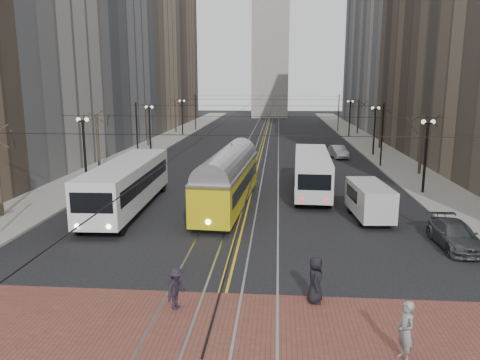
% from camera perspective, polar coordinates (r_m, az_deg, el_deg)
% --- Properties ---
extents(ground, '(260.00, 260.00, 0.00)m').
position_cam_1_polar(ground, '(21.06, -1.81, -12.46)').
color(ground, black).
rests_on(ground, ground).
extents(sidewalk_left, '(5.00, 140.00, 0.15)m').
position_cam_1_polar(sidewalk_left, '(66.89, -10.31, 4.23)').
color(sidewalk_left, gray).
rests_on(sidewalk_left, ground).
extents(sidewalk_right, '(5.00, 140.00, 0.15)m').
position_cam_1_polar(sidewalk_right, '(65.90, 15.85, 3.86)').
color(sidewalk_right, gray).
rests_on(sidewalk_right, ground).
extents(crosswalk_band, '(25.00, 6.00, 0.01)m').
position_cam_1_polar(crosswalk_band, '(17.51, -3.35, -17.79)').
color(crosswalk_band, brown).
rests_on(crosswalk_band, ground).
extents(streetcar_rails, '(4.80, 130.00, 0.02)m').
position_cam_1_polar(streetcar_rails, '(64.69, 2.67, 4.09)').
color(streetcar_rails, gray).
rests_on(streetcar_rails, ground).
extents(centre_lines, '(0.42, 130.00, 0.01)m').
position_cam_1_polar(centre_lines, '(64.69, 2.67, 4.09)').
color(centre_lines, gold).
rests_on(centre_lines, ground).
extents(building_left_mid, '(16.00, 20.00, 34.00)m').
position_cam_1_polar(building_left_mid, '(71.22, -19.24, 17.89)').
color(building_left_mid, slate).
rests_on(building_left_mid, ground).
extents(building_left_far, '(16.00, 20.00, 40.00)m').
position_cam_1_polar(building_left_far, '(109.26, -10.55, 17.55)').
color(building_left_far, brown).
rests_on(building_left_far, ground).
extents(building_right_mid, '(16.00, 20.00, 34.00)m').
position_cam_1_polar(building_right_mid, '(69.62, 25.43, 17.58)').
color(building_right_mid, brown).
rests_on(building_right_mid, ground).
extents(building_right_far, '(16.00, 20.00, 40.00)m').
position_cam_1_polar(building_right_far, '(108.22, 17.89, 17.26)').
color(building_right_far, slate).
rests_on(building_right_far, ground).
extents(lamp_posts, '(27.60, 57.20, 5.60)m').
position_cam_1_polar(lamp_posts, '(48.23, 2.01, 4.81)').
color(lamp_posts, black).
rests_on(lamp_posts, ground).
extents(street_trees, '(31.68, 53.28, 5.60)m').
position_cam_1_polar(street_trees, '(54.68, 2.33, 5.63)').
color(street_trees, '#382D23').
rests_on(street_trees, ground).
extents(trolley_wires, '(25.96, 120.00, 6.60)m').
position_cam_1_polar(trolley_wires, '(54.17, 2.32, 6.61)').
color(trolley_wires, black).
rests_on(trolley_wires, ground).
extents(transit_bus, '(3.13, 13.41, 3.34)m').
position_cam_1_polar(transit_bus, '(32.98, -13.57, -0.77)').
color(transit_bus, white).
rests_on(transit_bus, ground).
extents(streetcar, '(3.40, 13.76, 3.21)m').
position_cam_1_polar(streetcar, '(32.98, -1.43, -0.54)').
color(streetcar, gold).
rests_on(streetcar, ground).
extents(rear_bus, '(3.09, 12.10, 3.13)m').
position_cam_1_polar(rear_bus, '(37.73, 8.73, 0.83)').
color(rear_bus, silver).
rests_on(rear_bus, ground).
extents(cargo_van, '(2.41, 5.37, 2.31)m').
position_cam_1_polar(cargo_van, '(31.09, 15.50, -2.59)').
color(cargo_van, silver).
rests_on(cargo_van, ground).
extents(sedan_grey, '(1.78, 4.23, 1.43)m').
position_cam_1_polar(sedan_grey, '(53.56, 9.16, 3.11)').
color(sedan_grey, '#3E4246').
rests_on(sedan_grey, ground).
extents(sedan_silver, '(2.12, 4.45, 1.41)m').
position_cam_1_polar(sedan_silver, '(56.11, 11.89, 3.39)').
color(sedan_silver, '#B2B6BA').
rests_on(sedan_silver, ground).
extents(sedan_parked, '(2.03, 4.73, 1.36)m').
position_cam_1_polar(sedan_parked, '(27.62, 24.75, -6.10)').
color(sedan_parked, '#404448').
rests_on(sedan_parked, ground).
extents(pedestrian_a, '(0.69, 0.98, 1.90)m').
position_cam_1_polar(pedestrian_a, '(19.24, 9.18, -11.90)').
color(pedestrian_a, black).
rests_on(pedestrian_a, crosswalk_band).
extents(pedestrian_b, '(0.64, 0.82, 1.98)m').
position_cam_1_polar(pedestrian_b, '(16.25, 19.54, -16.99)').
color(pedestrian_b, gray).
rests_on(pedestrian_b, crosswalk_band).
extents(pedestrian_d, '(0.98, 1.23, 1.66)m').
position_cam_1_polar(pedestrian_d, '(18.73, -7.79, -12.95)').
color(pedestrian_d, black).
rests_on(pedestrian_d, crosswalk_band).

